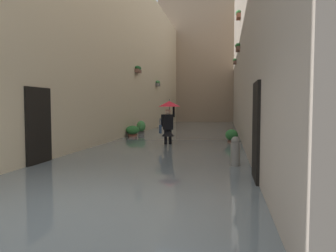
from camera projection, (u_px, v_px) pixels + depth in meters
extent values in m
plane|color=slate|center=(188.00, 137.00, 17.83)|extent=(65.86, 65.86, 0.00)
cube|color=slate|center=(188.00, 135.00, 17.82)|extent=(6.26, 32.34, 0.21)
cube|color=#A89989|center=(257.00, 29.00, 16.82)|extent=(1.80, 30.34, 11.50)
cube|color=black|center=(256.00, 136.00, 6.47)|extent=(0.08, 1.10, 2.20)
cube|color=brown|center=(235.00, 63.00, 21.66)|extent=(0.20, 0.70, 0.18)
ellipsoid|color=#428947|center=(235.00, 60.00, 21.65)|extent=(0.28, 0.76, 0.24)
cube|color=brown|center=(238.00, 49.00, 15.85)|extent=(0.20, 0.70, 0.18)
ellipsoid|color=#2D7033|center=(238.00, 46.00, 15.84)|extent=(0.28, 0.76, 0.24)
cube|color=brown|center=(238.00, 17.00, 15.46)|extent=(0.20, 0.70, 0.18)
ellipsoid|color=#428947|center=(239.00, 13.00, 15.45)|extent=(0.28, 0.76, 0.24)
cube|color=beige|center=(125.00, 57.00, 18.20)|extent=(1.80, 30.34, 8.98)
cube|color=black|center=(39.00, 130.00, 8.34)|extent=(0.08, 1.10, 2.20)
cube|color=brown|center=(138.00, 71.00, 17.34)|extent=(0.20, 0.70, 0.18)
ellipsoid|color=#23602D|center=(138.00, 68.00, 17.33)|extent=(0.28, 0.76, 0.24)
cube|color=#66605B|center=(158.00, 85.00, 22.34)|extent=(0.20, 0.70, 0.18)
ellipsoid|color=#428947|center=(158.00, 82.00, 22.33)|extent=(0.28, 0.76, 0.24)
cube|color=gray|center=(205.00, 57.00, 31.24)|extent=(9.06, 1.80, 13.11)
cube|color=#2D2319|center=(166.00, 148.00, 12.61)|extent=(0.19, 0.26, 0.10)
cylinder|color=black|center=(166.00, 138.00, 12.59)|extent=(0.16, 0.16, 0.69)
cube|color=#2D2319|center=(170.00, 148.00, 12.65)|extent=(0.19, 0.26, 0.10)
cylinder|color=black|center=(170.00, 138.00, 12.62)|extent=(0.16, 0.16, 0.69)
cube|color=black|center=(168.00, 122.00, 12.57)|extent=(0.43, 0.34, 0.60)
cone|color=black|center=(168.00, 133.00, 12.59)|extent=(0.65, 0.65, 0.28)
sphere|color=#DBB293|center=(168.00, 112.00, 12.54)|extent=(0.21, 0.21, 0.21)
cylinder|color=black|center=(174.00, 111.00, 12.58)|extent=(0.11, 0.11, 0.44)
cylinder|color=black|center=(162.00, 121.00, 12.52)|extent=(0.11, 0.11, 0.48)
cylinder|color=black|center=(169.00, 109.00, 12.55)|extent=(0.02, 0.02, 0.42)
cone|color=red|center=(169.00, 104.00, 12.53)|extent=(0.87, 0.87, 0.22)
cylinder|color=black|center=(169.00, 100.00, 12.52)|extent=(0.01, 0.01, 0.08)
cube|color=#334766|center=(160.00, 129.00, 12.50)|extent=(0.16, 0.28, 0.32)
torus|color=#334766|center=(160.00, 122.00, 12.48)|extent=(0.13, 0.29, 0.30)
cylinder|color=brown|center=(133.00, 138.00, 15.80)|extent=(0.44, 0.44, 0.32)
torus|color=brown|center=(133.00, 134.00, 15.79)|extent=(0.47, 0.47, 0.04)
ellipsoid|color=#2D7033|center=(133.00, 130.00, 15.77)|extent=(0.66, 0.66, 0.43)
cylinder|color=brown|center=(232.00, 144.00, 13.09)|extent=(0.32, 0.32, 0.32)
torus|color=brown|center=(232.00, 140.00, 13.08)|extent=(0.36, 0.36, 0.04)
ellipsoid|color=#2D7033|center=(232.00, 135.00, 13.07)|extent=(0.51, 0.51, 0.45)
cylinder|color=#66605B|center=(141.00, 135.00, 16.94)|extent=(0.34, 0.34, 0.37)
torus|color=#56524E|center=(141.00, 132.00, 16.93)|extent=(0.37, 0.37, 0.04)
ellipsoid|color=#428947|center=(141.00, 126.00, 16.92)|extent=(0.47, 0.47, 0.58)
cylinder|color=gray|center=(235.00, 159.00, 8.03)|extent=(0.23, 0.23, 0.80)
sphere|color=gray|center=(235.00, 141.00, 8.01)|extent=(0.21, 0.21, 0.21)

